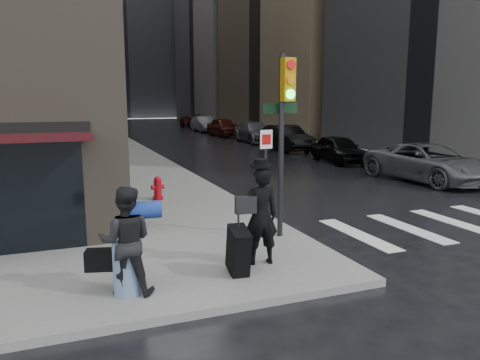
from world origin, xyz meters
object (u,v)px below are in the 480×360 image
Objects in this scene: traffic_light at (283,121)px; parked_car_2 at (286,138)px; parked_car_0 at (428,163)px; parked_car_1 at (339,149)px; parked_car_4 at (224,127)px; parked_car_5 at (204,124)px; parked_car_6 at (196,121)px; man_jeans at (126,241)px; fire_hydrant at (158,189)px; parked_car_3 at (255,132)px; man_overcoat at (256,221)px.

traffic_light is 20.08m from parked_car_2.
parked_car_0 reaches higher than parked_car_1.
parked_car_0 is at bearing -91.88° from parked_car_4.
parked_car_5 is 0.84× the size of parked_car_6.
parked_car_4 reaches higher than parked_car_1.
parked_car_5 is (0.01, 18.62, -0.06)m from parked_car_2.
man_jeans reaches higher than parked_car_0.
parked_car_4 reaches higher than fire_hydrant.
fire_hydrant is at bearing -110.70° from parked_car_6.
parked_car_4 is (11.04, 25.02, 0.33)m from fire_hydrant.
parked_car_2 is at bearing 86.43° from parked_car_0.
traffic_light is (3.87, 2.01, 1.82)m from man_jeans.
man_jeans is 23.67m from parked_car_2.
parked_car_1 is (12.99, 13.60, -0.35)m from man_jeans.
man_jeans reaches higher than parked_car_4.
traffic_light is at bearing -117.47° from parked_car_2.
parked_car_1 is (11.02, 6.39, 0.24)m from fire_hydrant.
parked_car_5 is at bearing 95.66° from parked_car_1.
traffic_light is 0.78× the size of parked_car_3.
fire_hydrant is 33.11m from parked_car_5.
parked_car_6 is (1.00, 24.83, -0.06)m from parked_car_2.
man_jeans is 15.20m from parked_car_0.
parked_car_6 reaches higher than parked_car_5.
fire_hydrant is at bearing 175.88° from parked_car_0.
man_jeans is 0.40× the size of parked_car_5.
man_overcoat is 0.39× the size of parked_car_3.
parked_car_5 reaches higher than fire_hydrant.
traffic_light is 31.62m from parked_car_4.
parked_car_0 is at bearing -89.52° from parked_car_3.
man_overcoat reaches higher than parked_car_6.
man_overcoat is 0.38× the size of parked_car_0.
parked_car_6 is at bearing 81.03° from parked_car_5.
traffic_light is 14.90m from parked_car_1.
parked_car_4 is 6.21m from parked_car_5.
parked_car_2 is at bearing -92.73° from parked_car_4.
traffic_light is 6.03m from fire_hydrant.
parked_car_0 is at bearing -135.98° from man_jeans.
fire_hydrant is 39.30m from parked_car_6.
parked_car_3 is 12.42m from parked_car_5.
man_jeans is 0.34× the size of parked_car_3.
man_jeans is 29.27m from parked_car_3.
traffic_light is 0.77× the size of parked_car_6.
man_jeans reaches higher than parked_car_5.
parked_car_2 is (12.96, 19.80, -0.25)m from man_jeans.
parked_car_4 is (-0.41, 6.21, 0.04)m from parked_car_3.
man_jeans is at bearing -116.40° from parked_car_3.
man_overcoat reaches higher than fire_hydrant.
traffic_light is at bearing -109.34° from parked_car_4.
traffic_light is at bearing -125.25° from man_overcoat.
parked_car_5 is (-0.44, 12.41, -0.02)m from parked_car_3.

